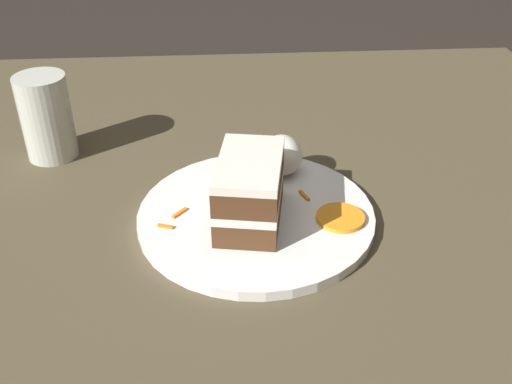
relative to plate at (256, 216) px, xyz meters
The scene contains 8 objects.
ground_plane 0.05m from the plate, 168.42° to the left, with size 6.00×6.00×0.00m, color black.
dining_table 0.04m from the plate, 168.42° to the left, with size 1.19×1.10×0.02m, color #4C422D.
plate is the anchor object (origin of this frame).
cake_slice 0.05m from the plate, 136.71° to the left, with size 0.13×0.09×0.08m.
cream_dollop 0.10m from the plate, 24.22° to the right, with size 0.06×0.05×0.05m, color white.
orange_garnish 0.10m from the plate, 103.43° to the right, with size 0.06×0.06×0.01m, color orange.
carrot_shreds_scatter 0.04m from the plate, 56.38° to the left, with size 0.12×0.18×0.00m.
drinking_glass 0.32m from the plate, 57.21° to the left, with size 0.07×0.07×0.12m.
Camera 1 is at (-0.53, 0.03, 0.43)m, focal length 42.00 mm.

